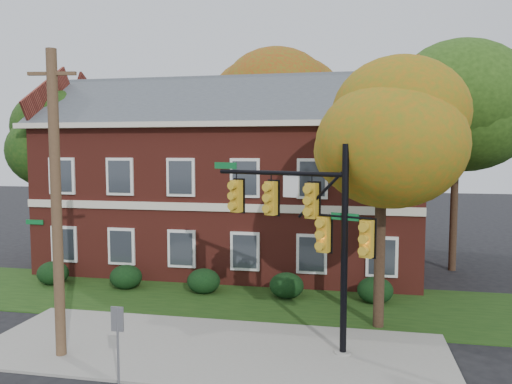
% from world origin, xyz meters
% --- Properties ---
extents(ground, '(120.00, 120.00, 0.00)m').
position_xyz_m(ground, '(0.00, 0.00, 0.00)').
color(ground, black).
rests_on(ground, ground).
extents(sidewalk, '(14.00, 5.00, 0.08)m').
position_xyz_m(sidewalk, '(0.00, 1.00, 0.04)').
color(sidewalk, gray).
rests_on(sidewalk, ground).
extents(grass_strip, '(30.00, 6.00, 0.04)m').
position_xyz_m(grass_strip, '(0.00, 6.00, 0.02)').
color(grass_strip, '#193811').
rests_on(grass_strip, ground).
extents(apartment_building, '(18.80, 8.80, 9.74)m').
position_xyz_m(apartment_building, '(-2.00, 11.95, 4.99)').
color(apartment_building, maroon).
rests_on(apartment_building, ground).
extents(hedge_far_left, '(1.40, 1.26, 1.05)m').
position_xyz_m(hedge_far_left, '(-9.00, 6.70, 0.53)').
color(hedge_far_left, black).
rests_on(hedge_far_left, ground).
extents(hedge_left, '(1.40, 1.26, 1.05)m').
position_xyz_m(hedge_left, '(-5.50, 6.70, 0.53)').
color(hedge_left, black).
rests_on(hedge_left, ground).
extents(hedge_center, '(1.40, 1.26, 1.05)m').
position_xyz_m(hedge_center, '(-2.00, 6.70, 0.53)').
color(hedge_center, black).
rests_on(hedge_center, ground).
extents(hedge_right, '(1.40, 1.26, 1.05)m').
position_xyz_m(hedge_right, '(1.50, 6.70, 0.53)').
color(hedge_right, black).
rests_on(hedge_right, ground).
extents(hedge_far_right, '(1.40, 1.26, 1.05)m').
position_xyz_m(hedge_far_right, '(5.00, 6.70, 0.53)').
color(hedge_far_right, black).
rests_on(hedge_far_right, ground).
extents(tree_near_right, '(4.50, 4.25, 8.58)m').
position_xyz_m(tree_near_right, '(5.22, 3.87, 6.67)').
color(tree_near_right, black).
rests_on(tree_near_right, ground).
extents(tree_left_rear, '(5.40, 5.10, 8.88)m').
position_xyz_m(tree_left_rear, '(-11.73, 10.84, 6.68)').
color(tree_left_rear, black).
rests_on(tree_left_rear, ground).
extents(tree_right_rear, '(6.30, 5.95, 10.62)m').
position_xyz_m(tree_right_rear, '(9.31, 12.81, 8.12)').
color(tree_right_rear, black).
rests_on(tree_right_rear, ground).
extents(tree_far_rear, '(6.84, 6.46, 11.52)m').
position_xyz_m(tree_far_rear, '(-0.66, 19.79, 8.84)').
color(tree_far_rear, black).
rests_on(tree_far_rear, ground).
extents(traffic_signal, '(5.19, 2.22, 6.18)m').
position_xyz_m(traffic_signal, '(2.85, 1.78, 3.84)').
color(traffic_signal, gray).
rests_on(traffic_signal, ground).
extents(utility_pole, '(1.37, 0.33, 8.80)m').
position_xyz_m(utility_pole, '(-4.15, -0.30, 4.46)').
color(utility_pole, brown).
rests_on(utility_pole, ground).
extents(sign_post, '(0.32, 0.06, 2.20)m').
position_xyz_m(sign_post, '(-1.50, -2.00, 1.50)').
color(sign_post, slate).
rests_on(sign_post, ground).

